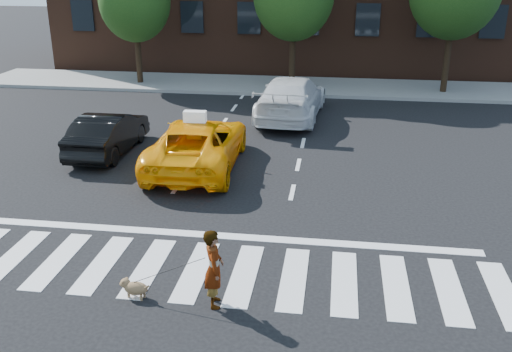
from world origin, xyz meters
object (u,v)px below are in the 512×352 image
Objects in this scene: white_suv at (291,98)px; dog at (134,287)px; taxi at (198,144)px; black_sedan at (108,133)px; woman at (214,268)px.

white_suv reaches higher than dog.
dog is at bearing 92.09° from taxi.
dog is (3.66, -7.99, -0.45)m from black_sedan.
woman is (2.03, -7.12, 0.02)m from taxi.
taxi is 6.39m from white_suv.
woman reaches higher than dog.
black_sedan is (-3.18, 0.88, -0.07)m from taxi.
taxi is 7.40m from woman.
black_sedan is 6.34× the size of dog.
woman is 2.38× the size of dog.
woman is at bearing 104.16° from taxi.
woman reaches higher than taxi.
taxi is 3.49× the size of woman.
dog is at bearing 86.04° from white_suv.
white_suv is 13.08m from woman.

